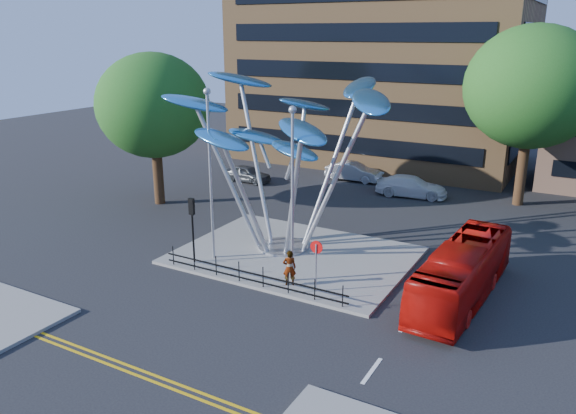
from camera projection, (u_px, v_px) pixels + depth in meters
The scene contains 17 objects.
ground at pixel (249, 306), 24.62m from camera, with size 120.00×120.00×0.00m, color black.
traffic_island at pixel (295, 255), 30.06m from camera, with size 12.00×9.00×0.15m, color slate.
double_yellow_near at pixel (155, 376), 19.63m from camera, with size 40.00×0.12×0.01m, color gold.
double_yellow_far at pixel (150, 380), 19.38m from camera, with size 40.00×0.12×0.01m, color gold.
tree_right at pixel (532, 87), 36.80m from camera, with size 8.80×8.80×12.11m.
tree_left at pixel (153, 106), 37.47m from camera, with size 7.60×7.60×10.32m.
leaf_sculpture at pixel (283, 125), 29.10m from camera, with size 12.72×9.54×9.51m.
street_lamp_left at pixel (210, 161), 28.04m from camera, with size 0.36×0.36×8.80m.
street_lamp_right at pixel (292, 180), 25.37m from camera, with size 0.36×0.36×8.30m.
traffic_light_island at pixel (192, 217), 28.26m from camera, with size 0.28×0.18×3.42m.
no_entry_sign_island at pixel (316, 257), 25.24m from camera, with size 0.60×0.10×2.45m.
pedestrian_railing_front at pixel (251, 276), 26.34m from camera, with size 10.00×0.06×1.00m.
red_bus at pixel (462, 272), 24.91m from camera, with size 2.18×9.30×2.59m, color #9D0B07.
pedestrian at pixel (289, 268), 26.11m from camera, with size 0.63×0.41×1.72m, color gray.
parked_car_left at pixel (248, 174), 44.96m from camera, with size 1.55×3.86×1.31m, color #42464A.
parked_car_mid at pixel (354, 172), 45.26m from camera, with size 1.56×4.48×1.48m, color #9C9FA3.
parked_car_right at pixel (411, 186), 40.94m from camera, with size 2.09×5.13×1.49m, color silver.
Camera 1 is at (12.36, -18.52, 11.50)m, focal length 35.00 mm.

